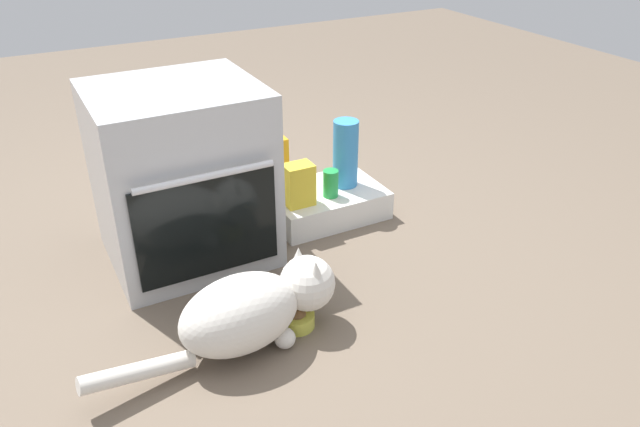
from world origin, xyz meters
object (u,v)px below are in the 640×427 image
object	(u,v)px
snack_bag	(299,185)
oven	(182,176)
food_bowl	(297,318)
pantry_cabinet	(325,202)
cat	(253,309)
water_bottle	(345,154)
soda_can	(331,183)
juice_carton	(277,165)

from	to	relation	value
snack_bag	oven	bearing A→B (deg)	175.39
snack_bag	food_bowl	bearing A→B (deg)	-117.07
pantry_cabinet	food_bowl	bearing A→B (deg)	-125.41
cat	food_bowl	bearing A→B (deg)	0.00
cat	oven	bearing A→B (deg)	85.56
oven	water_bottle	world-z (taller)	oven
oven	soda_can	distance (m)	0.64
water_bottle	snack_bag	world-z (taller)	water_bottle
juice_carton	oven	bearing A→B (deg)	-164.60
snack_bag	juice_carton	bearing A→B (deg)	98.69
water_bottle	soda_can	bearing A→B (deg)	-148.43
oven	cat	world-z (taller)	oven
food_bowl	water_bottle	xyz separation A→B (m)	(0.56, 0.64, 0.24)
food_bowl	snack_bag	xyz separation A→B (m)	(0.29, 0.57, 0.18)
oven	juice_carton	distance (m)	0.47
water_bottle	food_bowl	bearing A→B (deg)	-130.86
oven	water_bottle	distance (m)	0.73
water_bottle	juice_carton	size ratio (longest dim) A/B	1.25
oven	juice_carton	size ratio (longest dim) A/B	2.86
snack_bag	soda_can	distance (m)	0.16
snack_bag	juice_carton	xyz separation A→B (m)	(-0.02, 0.16, 0.03)
juice_carton	cat	bearing A→B (deg)	-119.72
oven	food_bowl	bearing A→B (deg)	-74.04
oven	pantry_cabinet	bearing A→B (deg)	2.14
pantry_cabinet	oven	bearing A→B (deg)	-177.86
oven	soda_can	size ratio (longest dim) A/B	5.73
pantry_cabinet	soda_can	world-z (taller)	soda_can
oven	snack_bag	distance (m)	0.49
oven	pantry_cabinet	world-z (taller)	oven
soda_can	juice_carton	distance (m)	0.25
food_bowl	cat	distance (m)	0.19
pantry_cabinet	snack_bag	xyz separation A→B (m)	(-0.16, -0.06, 0.15)
food_bowl	snack_bag	distance (m)	0.67
cat	juice_carton	distance (m)	0.87
food_bowl	snack_bag	world-z (taller)	snack_bag
oven	food_bowl	distance (m)	0.71
snack_bag	soda_can	bearing A→B (deg)	0.43
oven	juice_carton	bearing A→B (deg)	15.40
food_bowl	snack_bag	bearing A→B (deg)	62.93
pantry_cabinet	soda_can	xyz separation A→B (m)	(-0.01, -0.06, 0.12)
cat	water_bottle	distance (m)	0.98
pantry_cabinet	cat	xyz separation A→B (m)	(-0.61, -0.65, 0.08)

